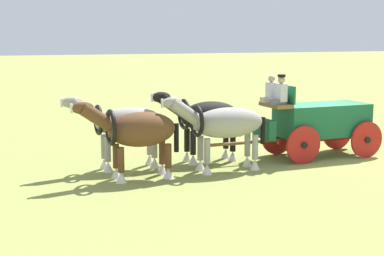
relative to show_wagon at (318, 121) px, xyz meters
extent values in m
plane|color=olive|center=(-0.17, 0.00, -1.17)|extent=(220.00, 220.00, 0.00)
cube|color=#195B38|center=(-0.17, 0.00, 0.03)|extent=(2.98, 1.38, 1.03)
cube|color=brown|center=(1.56, -0.02, 0.58)|extent=(0.57, 1.22, 0.12)
cube|color=#195B38|center=(1.96, -0.02, -0.14)|extent=(0.25, 1.08, 0.60)
cube|color=#195B38|center=(1.26, -0.01, 0.92)|extent=(0.07, 1.21, 0.55)
cube|color=red|center=(-0.17, 0.00, -0.59)|extent=(3.26, 0.20, 0.16)
cylinder|color=red|center=(1.02, 0.76, -0.59)|extent=(1.18, 0.09, 1.18)
cylinder|color=black|center=(1.02, 0.76, -0.59)|extent=(0.20, 0.18, 0.20)
cylinder|color=red|center=(1.00, -0.78, -0.59)|extent=(1.18, 0.09, 1.18)
cylinder|color=black|center=(1.00, -0.78, -0.59)|extent=(0.20, 0.18, 0.20)
cylinder|color=red|center=(-1.35, 0.79, -0.59)|extent=(1.18, 0.09, 1.18)
cylinder|color=black|center=(-1.35, 0.79, -0.59)|extent=(0.20, 0.18, 0.20)
cylinder|color=red|center=(-1.37, -0.76, -0.59)|extent=(1.18, 0.09, 1.18)
cylinder|color=black|center=(-1.37, -0.76, -0.59)|extent=(0.20, 0.18, 0.20)
cylinder|color=brown|center=(2.61, -0.03, -0.54)|extent=(2.60, 0.13, 0.10)
cube|color=slate|center=(1.68, 0.28, 0.72)|extent=(0.40, 0.32, 0.16)
cube|color=silver|center=(1.56, 0.28, 1.00)|extent=(0.24, 0.36, 0.55)
sphere|color=tan|center=(1.56, 0.28, 1.38)|extent=(0.22, 0.22, 0.22)
cylinder|color=black|center=(1.56, 0.28, 1.51)|extent=(0.24, 0.24, 0.08)
cube|color=#BCB293|center=(1.67, -0.31, 0.72)|extent=(0.40, 0.32, 0.16)
cube|color=silver|center=(1.55, -0.31, 1.00)|extent=(0.24, 0.36, 0.55)
sphere|color=tan|center=(1.55, -0.31, 1.38)|extent=(0.22, 0.22, 0.22)
ellipsoid|color=#9E998E|center=(3.51, 0.61, 0.23)|extent=(2.19, 0.91, 0.88)
cylinder|color=#9E998E|center=(4.28, 0.85, -0.51)|extent=(0.18, 0.18, 0.72)
cone|color=silver|center=(4.28, 0.85, -1.02)|extent=(0.30, 0.30, 0.31)
cylinder|color=#9E998E|center=(4.28, 0.36, -0.51)|extent=(0.18, 0.18, 0.72)
cone|color=silver|center=(4.28, 0.36, -1.02)|extent=(0.30, 0.30, 0.31)
cylinder|color=#9E998E|center=(2.75, 0.86, -0.51)|extent=(0.18, 0.18, 0.72)
cone|color=silver|center=(2.75, 0.86, -1.02)|extent=(0.30, 0.30, 0.31)
cylinder|color=#9E998E|center=(2.75, 0.38, -0.51)|extent=(0.18, 0.18, 0.72)
cone|color=silver|center=(2.75, 0.38, -1.02)|extent=(0.30, 0.30, 0.31)
cylinder|color=#9E998E|center=(4.87, 0.60, 0.62)|extent=(0.95, 0.37, 0.81)
ellipsoid|color=#9E998E|center=(5.23, 0.59, 0.88)|extent=(0.60, 0.27, 0.32)
cube|color=silver|center=(5.51, 0.59, 0.88)|extent=(0.06, 0.10, 0.24)
torus|color=black|center=(4.50, 0.60, 0.33)|extent=(0.13, 0.92, 0.92)
cylinder|color=black|center=(2.37, 0.62, -0.07)|extent=(0.14, 0.14, 0.80)
ellipsoid|color=black|center=(3.50, -0.69, 0.25)|extent=(1.92, 0.94, 0.92)
cylinder|color=black|center=(4.17, -0.44, -0.50)|extent=(0.18, 0.18, 0.72)
cone|color=silver|center=(4.17, -0.44, -1.02)|extent=(0.30, 0.30, 0.31)
cylinder|color=black|center=(4.17, -0.95, -0.50)|extent=(0.18, 0.18, 0.72)
cone|color=silver|center=(4.17, -0.95, -1.02)|extent=(0.30, 0.30, 0.31)
cylinder|color=black|center=(2.83, -0.43, -0.50)|extent=(0.18, 0.18, 0.72)
cone|color=silver|center=(2.83, -0.43, -1.02)|extent=(0.30, 0.30, 0.31)
cylinder|color=black|center=(2.83, -0.93, -0.50)|extent=(0.18, 0.18, 0.72)
cone|color=silver|center=(2.83, -0.93, -1.02)|extent=(0.30, 0.30, 0.31)
cylinder|color=black|center=(4.73, -0.70, 0.65)|extent=(0.95, 0.37, 0.81)
ellipsoid|color=black|center=(5.10, -0.71, 0.91)|extent=(0.60, 0.27, 0.32)
cube|color=silver|center=(5.38, -0.71, 0.91)|extent=(0.06, 0.10, 0.24)
torus|color=black|center=(4.36, -0.70, 0.35)|extent=(0.13, 0.95, 0.95)
cylinder|color=black|center=(2.49, -0.68, -0.05)|extent=(0.14, 0.14, 0.80)
ellipsoid|color=brown|center=(6.11, 0.58, 0.19)|extent=(1.92, 0.98, 0.96)
cylinder|color=brown|center=(6.78, 0.84, -0.55)|extent=(0.18, 0.18, 0.67)
cone|color=silver|center=(6.78, 0.84, -1.03)|extent=(0.30, 0.30, 0.29)
cylinder|color=brown|center=(6.78, 0.31, -0.55)|extent=(0.18, 0.18, 0.67)
cone|color=silver|center=(6.78, 0.31, -1.03)|extent=(0.30, 0.30, 0.29)
cylinder|color=brown|center=(5.45, 0.85, -0.55)|extent=(0.18, 0.18, 0.67)
cone|color=silver|center=(5.45, 0.85, -1.03)|extent=(0.30, 0.30, 0.29)
cylinder|color=brown|center=(5.45, 0.33, -0.55)|extent=(0.18, 0.18, 0.67)
cone|color=silver|center=(5.45, 0.33, -1.03)|extent=(0.30, 0.30, 0.29)
cylinder|color=brown|center=(7.34, 0.57, 0.59)|extent=(0.95, 0.37, 0.81)
ellipsoid|color=brown|center=(7.71, 0.57, 0.85)|extent=(0.60, 0.27, 0.32)
cube|color=silver|center=(7.99, 0.56, 0.85)|extent=(0.06, 0.10, 0.24)
torus|color=black|center=(6.97, 0.57, 0.29)|extent=(0.13, 0.98, 0.98)
cylinder|color=black|center=(5.11, 0.59, -0.11)|extent=(0.14, 0.14, 0.80)
ellipsoid|color=#9E998E|center=(6.10, -0.72, 0.22)|extent=(2.02, 0.87, 0.85)
cylinder|color=#9E998E|center=(6.81, -0.49, -0.50)|extent=(0.18, 0.18, 0.72)
cone|color=silver|center=(6.81, -0.49, -1.02)|extent=(0.30, 0.30, 0.31)
cylinder|color=#9E998E|center=(6.80, -0.96, -0.50)|extent=(0.18, 0.18, 0.72)
cone|color=silver|center=(6.80, -0.96, -1.02)|extent=(0.30, 0.30, 0.31)
cylinder|color=#9E998E|center=(5.40, -0.48, -0.50)|extent=(0.18, 0.18, 0.72)
cone|color=silver|center=(5.40, -0.48, -1.02)|extent=(0.30, 0.30, 0.31)
cylinder|color=#9E998E|center=(5.40, -0.94, -0.50)|extent=(0.18, 0.18, 0.72)
cone|color=silver|center=(5.40, -0.94, -1.02)|extent=(0.30, 0.30, 0.31)
cylinder|color=#9E998E|center=(7.37, -0.73, 0.61)|extent=(0.95, 0.37, 0.81)
ellipsoid|color=#9E998E|center=(7.74, -0.74, 0.87)|extent=(0.60, 0.27, 0.32)
cube|color=silver|center=(8.02, -0.74, 0.87)|extent=(0.06, 0.10, 0.24)
torus|color=black|center=(7.00, -0.73, 0.32)|extent=(0.13, 0.89, 0.89)
cylinder|color=black|center=(5.05, -0.71, -0.08)|extent=(0.14, 0.14, 0.80)
camera|label=1|loc=(10.67, 15.10, 2.67)|focal=52.89mm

